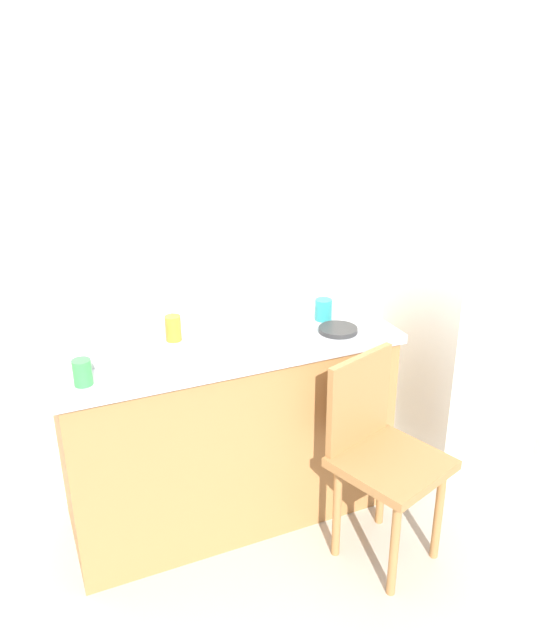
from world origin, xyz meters
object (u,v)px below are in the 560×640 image
chair (380,451)px  cup_teal (323,310)px  cup_green (82,372)px  refrigerator (465,316)px  dish_tray (110,349)px  hotplate (338,330)px  cup_orange (173,328)px

chair → cup_teal: bearing=71.1°
cup_teal → cup_green: bearing=-169.8°
refrigerator → dish_tray: (-1.78, 0.02, 0.15)m
refrigerator → chair: (-0.83, -0.53, -0.27)m
refrigerator → hotplate: refrigerator is taller
refrigerator → hotplate: size_ratio=9.01×
cup_teal → refrigerator: bearing=0.4°
refrigerator → dish_tray: 1.79m
hotplate → cup_green: bearing=-177.7°
chair → dish_tray: (-0.95, 0.54, 0.41)m
chair → cup_orange: size_ratio=8.24×
dish_tray → cup_teal: cup_teal is taller
chair → cup_green: bearing=144.5°
cup_orange → dish_tray: bearing=-172.8°
chair → dish_tray: 1.17m
refrigerator → cup_teal: refrigerator is taller
hotplate → cup_green: cup_green is taller
chair → hotplate: hotplate is taller
cup_green → cup_orange: bearing=31.8°
cup_orange → cup_green: bearing=-148.2°
hotplate → cup_green: (-1.08, -0.04, 0.04)m
hotplate → cup_green: size_ratio=1.73×
cup_orange → cup_teal: 0.68m
refrigerator → cup_teal: bearing=-179.6°
refrigerator → cup_green: 1.94m
cup_teal → cup_green: 1.11m
cup_teal → cup_green: size_ratio=0.99×
cup_orange → cup_green: (-0.41, -0.25, -0.00)m
refrigerator → cup_green: (-1.92, -0.20, 0.17)m
refrigerator → chair: size_ratio=1.72×
chair → cup_green: 1.22m
chair → cup_orange: bearing=120.9°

